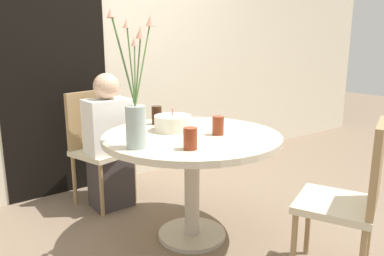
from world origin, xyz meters
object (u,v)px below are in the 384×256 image
(flower_vase, at_px, (135,104))
(side_plate, at_px, (143,138))
(birthday_cake, at_px, (173,123))
(drink_glass_2, at_px, (218,126))
(drink_glass_1, at_px, (157,115))
(chair_left_flank, at_px, (352,193))
(chair_near_front, at_px, (96,141))
(person_woman, at_px, (109,146))
(drink_glass_0, at_px, (190,139))

(flower_vase, xyz_separation_m, side_plate, (0.12, 0.14, -0.24))
(birthday_cake, height_order, drink_glass_2, birthday_cake)
(drink_glass_1, relative_size, drink_glass_2, 1.10)
(birthday_cake, bearing_deg, chair_left_flank, -67.92)
(birthday_cake, distance_m, drink_glass_2, 0.32)
(side_plate, bearing_deg, chair_near_front, 86.54)
(person_woman, bearing_deg, birthday_cake, -74.39)
(birthday_cake, bearing_deg, chair_near_front, 105.60)
(side_plate, relative_size, person_woman, 0.19)
(flower_vase, bearing_deg, drink_glass_0, -46.23)
(drink_glass_1, bearing_deg, drink_glass_0, -106.43)
(chair_left_flank, distance_m, drink_glass_2, 0.87)
(flower_vase, distance_m, drink_glass_1, 0.63)
(drink_glass_1, distance_m, drink_glass_2, 0.53)
(person_woman, bearing_deg, drink_glass_1, -63.75)
(chair_near_front, bearing_deg, chair_left_flank, -86.15)
(flower_vase, bearing_deg, chair_near_front, 80.37)
(drink_glass_1, bearing_deg, flower_vase, -132.57)
(birthday_cake, relative_size, person_woman, 0.23)
(chair_left_flank, xyz_separation_m, drink_glass_0, (-0.61, 0.63, 0.27))
(birthday_cake, bearing_deg, side_plate, -165.51)
(chair_left_flank, height_order, person_woman, person_woman)
(chair_near_front, distance_m, drink_glass_2, 1.16)
(chair_left_flank, xyz_separation_m, birthday_cake, (-0.43, 1.06, 0.26))
(person_woman, bearing_deg, chair_near_front, 105.53)
(chair_left_flank, relative_size, person_woman, 0.85)
(chair_left_flank, xyz_separation_m, drink_glass_2, (-0.26, 0.79, 0.27))
(chair_near_front, bearing_deg, drink_glass_0, -103.52)
(drink_glass_1, bearing_deg, birthday_cake, -94.81)
(drink_glass_1, distance_m, person_woman, 0.53)
(drink_glass_1, bearing_deg, side_plate, -133.71)
(drink_glass_0, height_order, person_woman, person_woman)
(flower_vase, distance_m, drink_glass_0, 0.36)
(flower_vase, relative_size, drink_glass_0, 6.21)
(birthday_cake, relative_size, drink_glass_1, 1.87)
(drink_glass_0, relative_size, person_woman, 0.11)
(birthday_cake, xyz_separation_m, drink_glass_0, (-0.18, -0.43, 0.01))
(drink_glass_0, bearing_deg, drink_glass_1, 73.57)
(drink_glass_0, height_order, drink_glass_2, drink_glass_0)
(chair_near_front, xyz_separation_m, flower_vase, (-0.17, -1.00, 0.45))
(side_plate, xyz_separation_m, drink_glass_1, (0.29, 0.31, 0.06))
(drink_glass_0, height_order, drink_glass_1, drink_glass_1)
(chair_left_flank, distance_m, drink_glass_1, 1.39)
(drink_glass_0, distance_m, drink_glass_1, 0.70)
(flower_vase, relative_size, drink_glass_2, 6.32)
(drink_glass_0, distance_m, person_woman, 1.11)
(chair_left_flank, xyz_separation_m, side_plate, (-0.70, 0.99, 0.21))
(chair_near_front, xyz_separation_m, drink_glass_1, (0.24, -0.55, 0.27))
(chair_near_front, relative_size, flower_vase, 1.21)
(chair_near_front, height_order, person_woman, person_woman)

